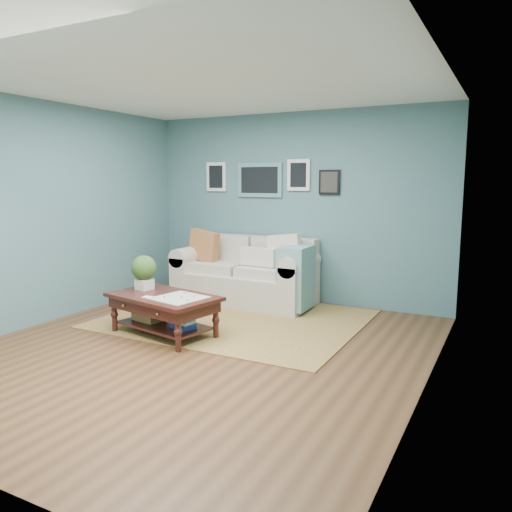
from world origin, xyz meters
The scene contains 4 objects.
room_shell centered at (-0.01, 0.06, 1.36)m, with size 5.00×5.02×2.70m.
area_rug centered at (-0.24, 1.18, 0.01)m, with size 3.10×2.48×0.01m, color brown.
loveseat centered at (-0.46, 2.03, 0.42)m, with size 2.03×0.92×1.04m.
coffee_table centered at (-0.68, 0.26, 0.39)m, with size 1.37×0.96×0.87m.
Camera 1 is at (2.84, -4.14, 1.74)m, focal length 35.00 mm.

